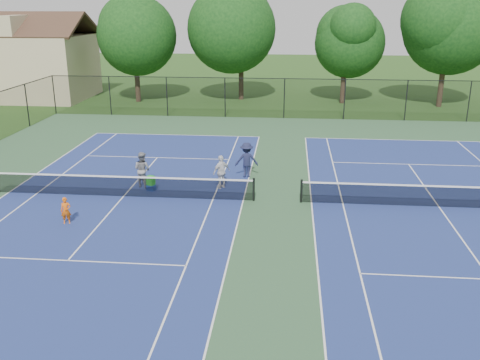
# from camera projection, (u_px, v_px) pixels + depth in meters

# --- Properties ---
(ground) EXTENTS (140.00, 140.00, 0.00)m
(ground) POSITION_uv_depth(u_px,v_px,m) (277.00, 202.00, 23.75)
(ground) COLOR #234716
(ground) RESTS_ON ground
(court_pad) EXTENTS (36.00, 36.00, 0.01)m
(court_pad) POSITION_uv_depth(u_px,v_px,m) (277.00, 202.00, 23.74)
(court_pad) COLOR #30563B
(court_pad) RESTS_ON ground
(tennis_court_left) EXTENTS (12.00, 23.83, 1.07)m
(tennis_court_left) POSITION_uv_depth(u_px,v_px,m) (124.00, 195.00, 24.34)
(tennis_court_left) COLOR navy
(tennis_court_left) RESTS_ON ground
(tennis_court_right) EXTENTS (12.00, 23.83, 1.07)m
(tennis_court_right) POSITION_uv_depth(u_px,v_px,m) (439.00, 205.00, 23.09)
(tennis_court_right) COLOR navy
(tennis_court_right) RESTS_ON ground
(perimeter_fence) EXTENTS (36.08, 36.08, 3.02)m
(perimeter_fence) POSITION_uv_depth(u_px,v_px,m) (278.00, 167.00, 23.24)
(perimeter_fence) COLOR black
(perimeter_fence) RESTS_ON ground
(tree_back_a) EXTENTS (6.80, 6.80, 9.15)m
(tree_back_a) POSITION_uv_depth(u_px,v_px,m) (134.00, 31.00, 45.64)
(tree_back_a) COLOR #2D2116
(tree_back_a) RESTS_ON ground
(tree_back_b) EXTENTS (7.60, 7.60, 10.03)m
(tree_back_b) POSITION_uv_depth(u_px,v_px,m) (241.00, 24.00, 46.56)
(tree_back_b) COLOR #2D2116
(tree_back_b) RESTS_ON ground
(tree_back_c) EXTENTS (6.00, 6.00, 8.40)m
(tree_back_c) POSITION_uv_depth(u_px,v_px,m) (346.00, 39.00, 45.17)
(tree_back_c) COLOR #2D2116
(tree_back_c) RESTS_ON ground
(tree_back_d) EXTENTS (7.80, 7.80, 10.37)m
(tree_back_d) POSITION_uv_depth(u_px,v_px,m) (448.00, 23.00, 43.09)
(tree_back_d) COLOR #2D2116
(tree_back_d) RESTS_ON ground
(clapboard_house) EXTENTS (10.80, 8.10, 7.65)m
(clapboard_house) POSITION_uv_depth(u_px,v_px,m) (32.00, 64.00, 48.41)
(clapboard_house) COLOR tan
(clapboard_house) RESTS_ON ground
(child_player) EXTENTS (0.46, 0.36, 1.10)m
(child_player) POSITION_uv_depth(u_px,v_px,m) (66.00, 211.00, 21.25)
(child_player) COLOR #E65E0F
(child_player) RESTS_ON ground
(instructor) EXTENTS (1.03, 0.93, 1.72)m
(instructor) POSITION_uv_depth(u_px,v_px,m) (142.00, 170.00, 25.40)
(instructor) COLOR gray
(instructor) RESTS_ON ground
(bystander_a) EXTENTS (0.95, 0.94, 1.61)m
(bystander_a) POSITION_uv_depth(u_px,v_px,m) (221.00, 172.00, 25.23)
(bystander_a) COLOR silver
(bystander_a) RESTS_ON ground
(bystander_b) EXTENTS (1.24, 0.83, 1.79)m
(bystander_b) POSITION_uv_depth(u_px,v_px,m) (247.00, 160.00, 26.80)
(bystander_b) COLOR #1B1F3D
(bystander_b) RESTS_ON ground
(ball_crate) EXTENTS (0.46, 0.40, 0.29)m
(ball_crate) POSITION_uv_depth(u_px,v_px,m) (151.00, 188.00, 25.09)
(ball_crate) COLOR navy
(ball_crate) RESTS_ON ground
(ball_hopper) EXTENTS (0.42, 0.39, 0.42)m
(ball_hopper) POSITION_uv_depth(u_px,v_px,m) (151.00, 181.00, 24.98)
(ball_hopper) COLOR green
(ball_hopper) RESTS_ON ball_crate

